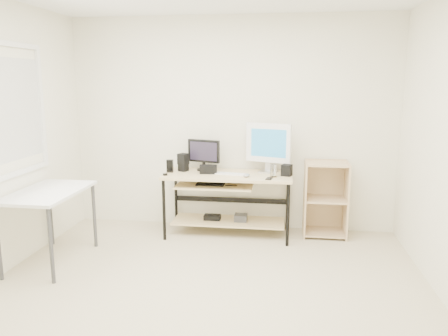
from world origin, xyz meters
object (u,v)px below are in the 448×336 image
Objects in this scene: black_monitor at (204,153)px; white_imac at (268,144)px; shelf_unit at (325,198)px; audio_controller at (170,166)px; side_table at (48,198)px; desk at (226,191)px.

black_monitor is 0.69× the size of white_imac.
shelf_unit is 2.21× the size of black_monitor.
audio_controller is (-0.38, -0.17, -0.14)m from black_monitor.
side_table is 1.70× the size of white_imac.
side_table is 6.50× the size of audio_controller.
black_monitor reaches higher than audio_controller.
black_monitor is 0.79m from white_imac.
side_table is 2.46× the size of black_monitor.
audio_controller reaches higher than side_table.
shelf_unit is at bearing 23.33° from side_table.
desk is 0.54m from black_monitor.
audio_controller is at bearing -153.50° from white_imac.
black_monitor is (-0.29, 0.16, 0.43)m from desk.
audio_controller is (-0.68, -0.01, 0.29)m from desk.
black_monitor is (-1.47, -0.00, 0.51)m from shelf_unit.
shelf_unit is 1.90m from audio_controller.
desk is 1.19m from shelf_unit.
shelf_unit is 1.53× the size of white_imac.
shelf_unit is at bearing 17.15° from black_monitor.
white_imac is at bearing 16.09° from black_monitor.
desk is at bearing -144.68° from white_imac.
black_monitor is 2.65× the size of audio_controller.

